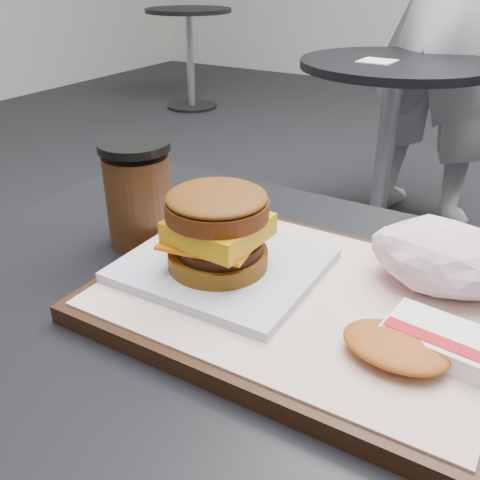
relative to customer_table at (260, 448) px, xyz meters
name	(u,v)px	position (x,y,z in m)	size (l,w,h in m)	color
customer_table	(260,448)	(0.00, 0.00, 0.00)	(0.80, 0.60, 0.77)	#A5A5AA
serving_tray	(301,300)	(0.03, 0.02, 0.20)	(0.38, 0.28, 0.02)	black
breakfast_sandwich	(219,238)	(-0.06, 0.01, 0.24)	(0.19, 0.17, 0.09)	white
hash_brown	(421,343)	(0.15, -0.01, 0.22)	(0.12, 0.10, 0.02)	white
crumpled_wrapper	(445,257)	(0.14, 0.11, 0.24)	(0.14, 0.11, 0.06)	white
coffee_cup	(139,196)	(-0.20, 0.05, 0.25)	(0.08, 0.08, 0.12)	#41220F
neighbor_table	(390,115)	(-0.35, 1.65, -0.03)	(0.70, 0.70, 0.75)	black
napkin	(377,61)	(-0.40, 1.59, 0.17)	(0.12, 0.12, 0.00)	white
patron	(450,5)	(-0.28, 2.06, 0.33)	(0.67, 0.44, 1.83)	silver
bg_table_mid	(189,34)	(-2.40, 3.20, -0.02)	(0.66, 0.66, 0.75)	black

